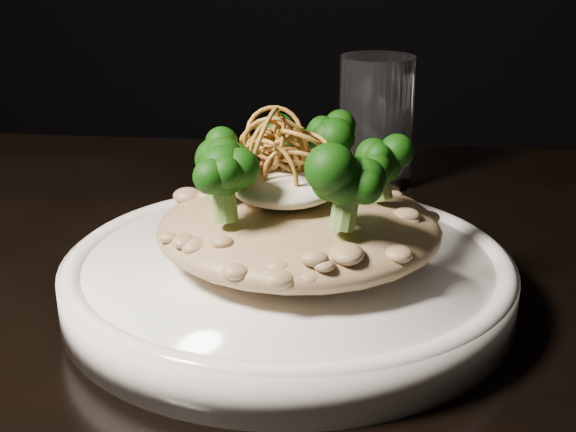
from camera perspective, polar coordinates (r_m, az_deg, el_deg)
The scene contains 6 objects.
plate at distance 0.48m, azimuth -0.00°, elevation -4.58°, with size 0.27×0.27×0.03m, color white.
risotto at distance 0.48m, azimuth 0.77°, elevation -0.81°, with size 0.17×0.17×0.04m, color brown.
broccoli at distance 0.46m, azimuth 0.46°, elevation 4.20°, with size 0.14×0.14×0.05m, color black, non-canonical shape.
cheese at distance 0.46m, azimuth -0.22°, elevation 2.03°, with size 0.06×0.06×0.02m, color white.
shallots at distance 0.46m, azimuth -0.18°, elevation 5.25°, with size 0.05×0.05×0.03m, color #8F5C1E, non-canonical shape.
drinking_glass at distance 0.69m, azimuth 6.27°, elevation 6.69°, with size 0.06×0.06×0.11m, color silver.
Camera 1 is at (0.08, -0.41, 0.97)m, focal length 50.00 mm.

